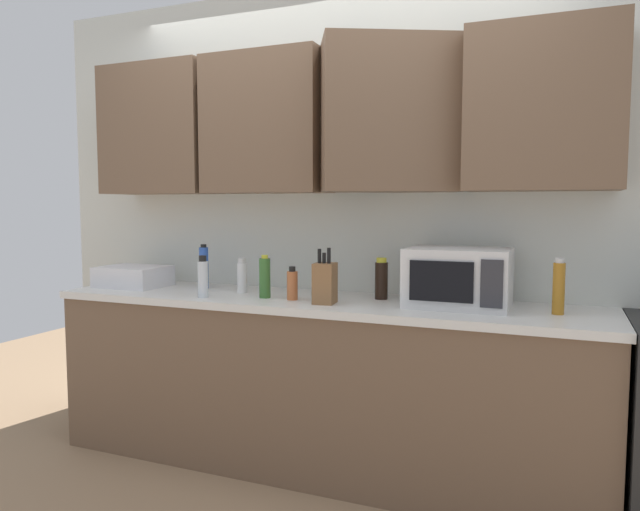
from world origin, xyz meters
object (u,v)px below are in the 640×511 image
Objects in this scene: knife_block at (325,283)px; bottle_white_jar at (242,277)px; bottle_clear_tall at (203,278)px; bottle_amber_vinegar at (559,287)px; dish_rack at (133,276)px; bottle_soy_dark at (381,279)px; bottle_green_oil at (265,278)px; bottle_spice_jar at (292,285)px; bottle_blue_cleaner at (204,267)px; microwave at (458,277)px.

knife_block is 0.57m from bottle_white_jar.
bottle_amber_vinegar is at bearing 6.58° from bottle_clear_tall.
dish_rack is 1.50m from bottle_soy_dark.
bottle_spice_jar is at bearing -1.43° from bottle_green_oil.
dish_rack is 1.97× the size of bottle_white_jar.
dish_rack is at bearing -168.41° from bottle_blue_cleaner.
knife_block is at bearing 6.21° from bottle_clear_tall.
dish_rack is 1.78× the size of bottle_soy_dark.
bottle_white_jar is 1.62m from bottle_amber_vinegar.
bottle_amber_vinegar reaches higher than bottle_green_oil.
bottle_amber_vinegar reaches higher than bottle_soy_dark.
microwave reaches higher than bottle_clear_tall.
knife_block is 0.32m from bottle_soy_dark.
bottle_spice_jar is 0.78× the size of bottle_clear_tall.
microwave reaches higher than bottle_soy_dark.
microwave is 0.41m from bottle_soy_dark.
bottle_blue_cleaner reaches higher than bottle_soy_dark.
bottle_soy_dark is at bearing 172.68° from bottle_amber_vinegar.
bottle_green_oil is at bearing -172.83° from microwave.
bottle_white_jar is 1.13× the size of bottle_spice_jar.
bottle_blue_cleaner reaches higher than bottle_spice_jar.
knife_block reaches higher than bottle_amber_vinegar.
bottle_soy_dark is at bearing 47.15° from knife_block.
bottle_white_jar is (0.73, 0.02, 0.03)m from dish_rack.
bottle_clear_tall is at bearing -173.42° from bottle_amber_vinegar.
microwave is 1.87× the size of bottle_blue_cleaner.
bottle_blue_cleaner is at bearing 11.59° from dish_rack.
bottle_soy_dark is 0.97× the size of bottle_clear_tall.
bottle_green_oil reaches higher than dish_rack.
bottle_green_oil is at bearing -19.31° from bottle_blue_cleaner.
bottle_spice_jar is (1.08, -0.09, 0.02)m from dish_rack.
bottle_white_jar is 0.86× the size of bottle_green_oil.
bottle_clear_tall is 0.88× the size of bottle_amber_vinegar.
knife_block is 1.07m from bottle_amber_vinegar.
knife_block is 0.20m from bottle_spice_jar.
microwave reaches higher than knife_block.
bottle_clear_tall is (-0.66, -0.07, 0.00)m from knife_block.
bottle_amber_vinegar is at bearing 3.95° from bottle_spice_jar.
bottle_blue_cleaner is 1.91m from bottle_amber_vinegar.
bottle_clear_tall reaches higher than bottle_soy_dark.
knife_block is (1.28, -0.13, 0.04)m from dish_rack.
knife_block reaches higher than bottle_spice_jar.
dish_rack is at bearing 162.35° from bottle_clear_tall.
microwave is at bearing -1.87° from bottle_blue_cleaner.
bottle_amber_vinegar is (1.62, -0.02, 0.03)m from bottle_white_jar.
microwave reaches higher than bottle_green_oil.
bottle_blue_cleaner is at bearing 122.66° from bottle_clear_tall.
bottle_clear_tall is at bearing -169.43° from microwave.
bottle_spice_jar is at bearing -154.72° from bottle_soy_dark.
bottle_spice_jar is at bearing -4.50° from dish_rack.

